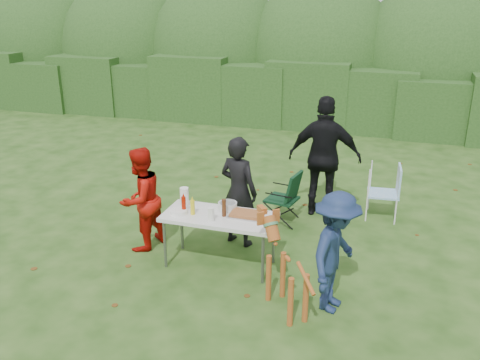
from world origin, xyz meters
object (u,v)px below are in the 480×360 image
(folding_table, at_px, (219,219))
(paper_towel_roll, at_px, (184,197))
(person_red_jacket, at_px, (141,199))
(mustard_bottle, at_px, (193,207))
(person_cook, at_px, (239,191))
(camping_chair, at_px, (282,196))
(lawn_chair, at_px, (383,191))
(child, at_px, (335,253))
(beer_bottle, at_px, (224,208))
(dog, at_px, (287,271))
(person_black_puffy, at_px, (325,157))
(ketchup_bottle, at_px, (184,205))

(folding_table, xyz_separation_m, paper_towel_roll, (-0.57, 0.17, 0.18))
(person_red_jacket, height_order, paper_towel_roll, person_red_jacket)
(mustard_bottle, xyz_separation_m, paper_towel_roll, (-0.22, 0.25, 0.03))
(paper_towel_roll, bearing_deg, person_cook, 41.30)
(camping_chair, height_order, lawn_chair, lawn_chair)
(child, relative_size, beer_bottle, 6.09)
(dog, bearing_deg, person_black_puffy, -39.85)
(lawn_chair, bearing_deg, paper_towel_roll, 34.58)
(dog, relative_size, lawn_chair, 1.21)
(person_cook, xyz_separation_m, beer_bottle, (0.03, -0.72, 0.04))
(folding_table, bearing_deg, dog, -35.13)
(child, distance_m, mustard_bottle, 2.01)
(camping_chair, bearing_deg, beer_bottle, 87.10)
(folding_table, distance_m, ketchup_bottle, 0.51)
(folding_table, height_order, child, child)
(lawn_chair, bearing_deg, ketchup_bottle, 38.30)
(camping_chair, height_order, ketchup_bottle, ketchup_bottle)
(lawn_chair, distance_m, mustard_bottle, 3.38)
(child, distance_m, beer_bottle, 1.63)
(folding_table, bearing_deg, paper_towel_roll, 163.55)
(person_black_puffy, distance_m, camping_chair, 0.95)
(person_red_jacket, distance_m, child, 2.93)
(dog, xyz_separation_m, ketchup_bottle, (-1.58, 0.72, 0.33))
(person_cook, relative_size, child, 1.12)
(dog, relative_size, camping_chair, 1.27)
(camping_chair, distance_m, paper_towel_roll, 1.86)
(child, xyz_separation_m, lawn_chair, (0.42, 2.86, -0.28))
(camping_chair, bearing_deg, folding_table, 84.74)
(lawn_chair, bearing_deg, person_black_puffy, 4.95)
(beer_bottle, bearing_deg, folding_table, 172.40)
(mustard_bottle, bearing_deg, dog, -25.67)
(person_red_jacket, relative_size, lawn_chair, 1.66)
(person_cook, distance_m, dog, 1.84)
(person_red_jacket, xyz_separation_m, beer_bottle, (1.31, -0.16, 0.11))
(person_black_puffy, distance_m, paper_towel_roll, 2.56)
(ketchup_bottle, bearing_deg, paper_towel_roll, 111.16)
(child, bearing_deg, dog, 126.17)
(person_red_jacket, xyz_separation_m, person_black_puffy, (2.30, 1.98, 0.24))
(person_black_puffy, relative_size, beer_bottle, 8.33)
(person_cook, relative_size, beer_bottle, 6.82)
(person_red_jacket, distance_m, ketchup_bottle, 0.79)
(person_cook, height_order, camping_chair, person_cook)
(child, bearing_deg, camping_chair, 39.89)
(folding_table, xyz_separation_m, ketchup_bottle, (-0.48, -0.05, 0.16))
(folding_table, bearing_deg, child, -19.01)
(person_cook, relative_size, dog, 1.49)
(person_black_puffy, bearing_deg, lawn_chair, -172.72)
(paper_towel_roll, bearing_deg, child, -18.35)
(child, relative_size, mustard_bottle, 7.30)
(dog, height_order, mustard_bottle, dog)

